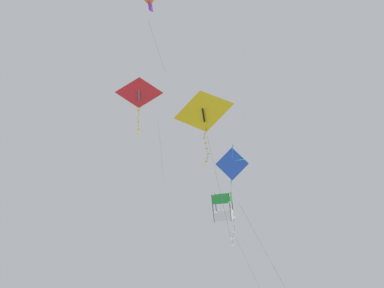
{
  "coord_description": "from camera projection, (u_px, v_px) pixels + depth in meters",
  "views": [
    {
      "loc": [
        22.01,
        12.54,
        26.34
      ],
      "look_at": [
        -0.63,
        -1.1,
        39.92
      ],
      "focal_mm": 51.26,
      "sensor_mm": 36.0,
      "label": 1
    }
  ],
  "objects": [
    {
      "name": "kite_diamond_far_centre",
      "position": [
        233.0,
        167.0,
        25.68
      ],
      "size": [
        3.05,
        3.29,
        7.64
      ],
      "rotation": [
        0.39,
        0.0,
        2.26
      ],
      "color": "blue"
    },
    {
      "name": "kite_delta_highest",
      "position": [
        139.0,
        94.0,
        30.99
      ],
      "size": [
        2.78,
        2.69,
        6.12
      ],
      "rotation": [
        0.39,
        0.0,
        2.14
      ],
      "color": "red"
    },
    {
      "name": "kite_box_upper_right",
      "position": [
        223.0,
        208.0,
        31.68
      ],
      "size": [
        4.42,
        4.12,
        9.23
      ],
      "rotation": [
        0.43,
        0.0,
        1.87
      ],
      "color": "green"
    },
    {
      "name": "kite_delta_low_drifter",
      "position": [
        204.0,
        112.0,
        32.19
      ],
      "size": [
        1.87,
        2.84,
        8.43
      ],
      "rotation": [
        0.35,
        0.0,
        1.66
      ],
      "color": "yellow"
    }
  ]
}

